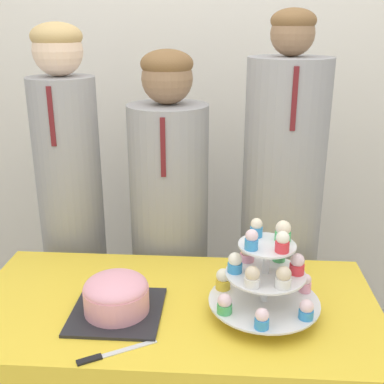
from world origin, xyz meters
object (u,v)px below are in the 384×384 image
round_cake (116,295)px  student_1 (170,240)px  student_0 (73,223)px  student_2 (280,230)px  cupcake_stand (265,275)px  cake_knife (104,356)px

round_cake → student_1: 0.61m
student_1 → student_0: bearing=-180.0°
student_1 → student_2: (0.46, 0.00, 0.06)m
round_cake → student_0: 0.67m
round_cake → student_2: student_2 is taller
round_cake → cupcake_stand: size_ratio=0.81×
student_0 → student_1: (0.41, 0.00, -0.07)m
round_cake → cake_knife: bearing=-87.5°
student_0 → cake_knife: bearing=-67.8°
cupcake_stand → student_0: student_0 is taller
cake_knife → student_0: (-0.33, 0.80, 0.04)m
round_cake → student_1: student_1 is taller
student_1 → student_2: bearing=0.0°
round_cake → cupcake_stand: bearing=2.9°
round_cake → student_0: student_0 is taller
student_1 → student_2: student_2 is taller
student_0 → student_1: bearing=0.0°
cake_knife → cupcake_stand: cupcake_stand is taller
cupcake_stand → student_2: size_ratio=0.21×
round_cake → cake_knife: (0.01, -0.20, -0.06)m
round_cake → cake_knife: round_cake is taller
round_cake → cupcake_stand: (0.44, 0.02, 0.07)m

